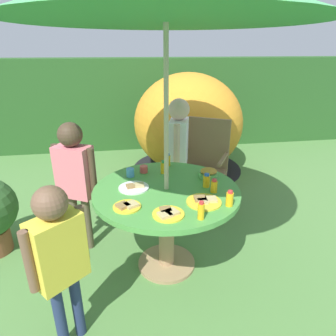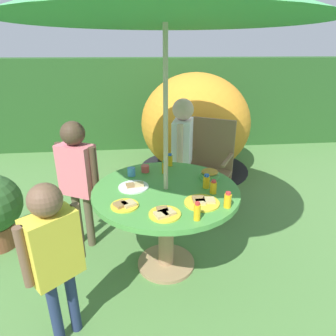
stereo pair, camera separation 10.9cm
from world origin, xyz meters
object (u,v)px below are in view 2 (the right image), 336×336
wooden_chair (209,161)px  plate_front_edge (164,213)px  juice_bottle_mid_right (206,181)px  juice_bottle_center_front (165,167)px  child_in_pink_shirt (77,170)px  child_in_yellow_shirt (53,247)px  cup_far (131,172)px  snack_bowl (210,174)px  plate_near_left (134,186)px  plate_mid_left (202,202)px  child_in_white_shirt (182,143)px  juice_bottle_back_edge (170,160)px  juice_bottle_far_right (213,187)px  dome_tent (195,124)px  garden_table (166,205)px  juice_bottle_center_back (228,200)px  plate_far_left (125,205)px  juice_bottle_near_right (197,212)px  cup_near (145,169)px

wooden_chair → plate_front_edge: (-0.65, -1.42, 0.19)m
juice_bottle_mid_right → juice_bottle_center_front: bearing=132.8°
child_in_pink_shirt → child_in_yellow_shirt: 1.02m
juice_bottle_mid_right → cup_far: bearing=153.2°
child_in_pink_shirt → snack_bowl: 1.18m
plate_near_left → plate_front_edge: 0.49m
plate_mid_left → child_in_white_shirt: bearing=88.3°
child_in_white_shirt → juice_bottle_mid_right: 0.93m
plate_near_left → juice_bottle_back_edge: 0.56m
juice_bottle_mid_right → juice_bottle_back_edge: (-0.24, 0.50, 0.00)m
juice_bottle_far_right → cup_far: (-0.63, 0.41, -0.02)m
dome_tent → child_in_white_shirt: 1.35m
juice_bottle_center_front → juice_bottle_back_edge: (0.07, 0.17, 0.00)m
garden_table → plate_mid_left: plate_mid_left is taller
plate_near_left → juice_bottle_center_back: size_ratio=2.06×
snack_bowl → plate_far_left: snack_bowl is taller
child_in_yellow_shirt → snack_bowl: child_in_yellow_shirt is taller
snack_bowl → juice_bottle_center_back: size_ratio=1.41×
juice_bottle_back_edge → juice_bottle_near_right: bearing=-85.9°
child_in_pink_shirt → plate_front_edge: 1.06m
child_in_yellow_shirt → juice_bottle_mid_right: bearing=-10.6°
juice_bottle_far_right → juice_bottle_back_edge: size_ratio=0.93×
plate_mid_left → juice_bottle_back_edge: 0.77m
dome_tent → plate_near_left: size_ratio=7.77×
wooden_chair → dome_tent: size_ratio=0.56×
child_in_pink_shirt → dome_tent: bearing=79.2°
garden_table → plate_far_left: (-0.32, -0.25, 0.17)m
wooden_chair → juice_bottle_mid_right: bearing=-74.4°
child_in_yellow_shirt → juice_bottle_back_edge: (0.82, 1.11, 0.09)m
juice_bottle_far_right → juice_bottle_back_edge: bearing=114.0°
plate_far_left → dome_tent: bearing=68.2°
plate_front_edge → juice_bottle_far_right: 0.49m
juice_bottle_near_right → juice_bottle_mid_right: (0.17, 0.46, -0.01)m
juice_bottle_center_back → juice_bottle_mid_right: (-0.08, 0.32, -0.00)m
wooden_chair → child_in_white_shirt: bearing=-132.0°
child_in_white_shirt → juice_bottle_near_right: size_ratio=10.11×
child_in_yellow_shirt → juice_bottle_center_back: child_in_yellow_shirt is taller
wooden_chair → plate_far_left: bearing=-95.3°
plate_near_left → juice_bottle_near_right: bearing=-51.9°
plate_near_left → juice_bottle_center_back: (0.66, -0.39, 0.05)m
child_in_yellow_shirt → plate_far_left: (0.41, 0.37, 0.05)m
child_in_yellow_shirt → plate_far_left: size_ratio=5.64×
juice_bottle_near_right → juice_bottle_center_back: juice_bottle_near_right is taller
child_in_white_shirt → juice_bottle_center_front: (-0.25, -0.60, -0.03)m
child_in_yellow_shirt → plate_front_edge: 0.72m
garden_table → plate_far_left: 0.44m
juice_bottle_mid_right → cup_near: bearing=142.0°
garden_table → juice_bottle_near_right: 0.55m
dome_tent → juice_bottle_back_edge: 1.81m
plate_far_left → juice_bottle_back_edge: bearing=61.2°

